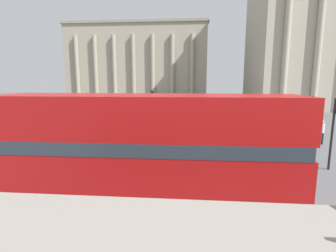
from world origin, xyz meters
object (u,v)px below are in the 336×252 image
object	(u,v)px
traffic_light_near	(335,124)
traffic_light_mid	(313,114)
double_decker_bus	(149,149)
pedestrian_white	(322,131)
traffic_light_far	(152,104)
pedestrian_olive	(277,127)
pedestrian_black	(245,122)
plaza_building_left	(140,65)

from	to	relation	value
traffic_light_near	traffic_light_mid	distance (m)	5.20
double_decker_bus	traffic_light_near	size ratio (longest dim) A/B	2.70
double_decker_bus	pedestrian_white	bearing A→B (deg)	50.07
traffic_light_near	traffic_light_far	bearing A→B (deg)	135.47
traffic_light_mid	pedestrian_olive	distance (m)	3.14
double_decker_bus	traffic_light_mid	size ratio (longest dim) A/B	2.82
double_decker_bus	pedestrian_black	xyz separation A→B (m)	(6.53, 15.74, -1.39)
traffic_light_far	pedestrian_white	distance (m)	14.69
pedestrian_white	pedestrian_black	world-z (taller)	pedestrian_white
double_decker_bus	plaza_building_left	size ratio (longest dim) A/B	0.34
traffic_light_mid	pedestrian_black	xyz separation A→B (m)	(-3.59, 5.26, -1.45)
double_decker_bus	pedestrian_white	distance (m)	16.07
double_decker_bus	pedestrian_olive	xyz separation A→B (m)	(8.45, 12.75, -1.33)
traffic_light_far	double_decker_bus	bearing A→B (deg)	-81.93
double_decker_bus	pedestrian_white	world-z (taller)	double_decker_bus
traffic_light_mid	pedestrian_black	distance (m)	6.53
traffic_light_near	traffic_light_far	distance (m)	15.94
pedestrian_olive	traffic_light_far	bearing A→B (deg)	125.15
double_decker_bus	pedestrian_olive	bearing A→B (deg)	61.39
pedestrian_black	traffic_light_near	bearing A→B (deg)	-15.58
traffic_light_near	double_decker_bus	bearing A→B (deg)	-149.07
pedestrian_black	double_decker_bus	bearing A→B (deg)	-51.60
plaza_building_left	pedestrian_olive	size ratio (longest dim) A/B	17.10
plaza_building_left	pedestrian_olive	xyz separation A→B (m)	(18.90, -39.38, -7.40)
traffic_light_mid	pedestrian_white	xyz separation A→B (m)	(1.18, 0.87, -1.36)
plaza_building_left	double_decker_bus	bearing A→B (deg)	-78.67
pedestrian_white	pedestrian_olive	world-z (taller)	pedestrian_white
traffic_light_near	pedestrian_olive	size ratio (longest dim) A/B	2.17
plaza_building_left	pedestrian_white	size ratio (longest dim) A/B	16.68
traffic_light_far	pedestrian_white	size ratio (longest dim) A/B	2.11
plaza_building_left	pedestrian_white	world-z (taller)	plaza_building_left
plaza_building_left	traffic_light_mid	size ratio (longest dim) A/B	8.25
traffic_light_far	pedestrian_white	world-z (taller)	traffic_light_far
double_decker_bus	traffic_light_far	distance (m)	16.74
plaza_building_left	pedestrian_white	bearing A→B (deg)	-61.93
plaza_building_left	pedestrian_black	xyz separation A→B (m)	(16.98, -36.39, -7.46)
pedestrian_white	pedestrian_black	bearing A→B (deg)	-10.12
traffic_light_mid	pedestrian_olive	size ratio (longest dim) A/B	2.07
traffic_light_mid	pedestrian_olive	bearing A→B (deg)	126.37
traffic_light_far	pedestrian_olive	world-z (taller)	traffic_light_far
plaza_building_left	traffic_light_mid	bearing A→B (deg)	-63.72
pedestrian_olive	plaza_building_left	bearing A→B (deg)	80.29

